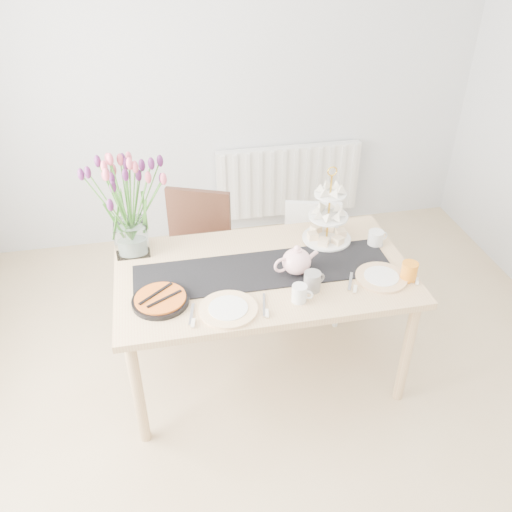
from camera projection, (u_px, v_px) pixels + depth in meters
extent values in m
plane|color=tan|center=(295.00, 442.00, 2.92)|extent=(4.50, 4.50, 0.00)
plane|color=silver|center=(225.00, 79.00, 4.01)|extent=(4.00, 0.00, 4.00)
cube|color=white|center=(288.00, 181.00, 4.52)|extent=(1.20, 0.08, 0.60)
cube|color=tan|center=(263.00, 273.00, 2.96)|extent=(1.60, 0.90, 0.04)
cylinder|color=tan|center=(138.00, 393.00, 2.75)|extent=(0.06, 0.06, 0.71)
cylinder|color=tan|center=(407.00, 353.00, 2.98)|extent=(0.06, 0.06, 0.71)
cylinder|color=tan|center=(135.00, 301.00, 3.36)|extent=(0.06, 0.06, 0.71)
cylinder|color=tan|center=(358.00, 273.00, 3.60)|extent=(0.06, 0.06, 0.71)
cube|color=#361B13|center=(193.00, 262.00, 3.56)|extent=(0.56, 0.56, 0.04)
cube|color=#361B13|center=(199.00, 218.00, 3.59)|extent=(0.41, 0.20, 0.41)
cylinder|color=#361B13|center=(161.00, 303.00, 3.57)|extent=(0.04, 0.04, 0.42)
cylinder|color=#361B13|center=(214.00, 309.00, 3.52)|extent=(0.04, 0.04, 0.42)
cylinder|color=#361B13|center=(178.00, 271.00, 3.86)|extent=(0.04, 0.04, 0.42)
cylinder|color=#361B13|center=(227.00, 277.00, 3.81)|extent=(0.04, 0.04, 0.42)
cube|color=white|center=(311.00, 264.00, 3.64)|extent=(0.46, 0.46, 0.04)
cube|color=white|center=(312.00, 226.00, 3.67)|extent=(0.37, 0.14, 0.36)
cylinder|color=white|center=(283.00, 303.00, 3.62)|extent=(0.04, 0.04, 0.36)
cylinder|color=white|center=(337.00, 305.00, 3.60)|extent=(0.04, 0.04, 0.36)
cylinder|color=white|center=(284.00, 271.00, 3.91)|extent=(0.04, 0.04, 0.36)
cylinder|color=white|center=(334.00, 273.00, 3.89)|extent=(0.04, 0.04, 0.36)
cube|color=black|center=(264.00, 270.00, 2.95)|extent=(1.40, 0.35, 0.01)
cube|color=silver|center=(132.00, 237.00, 3.06)|extent=(0.18, 0.18, 0.18)
cylinder|color=gold|center=(329.00, 209.00, 3.09)|extent=(0.01, 0.01, 0.42)
cylinder|color=white|center=(326.00, 238.00, 3.20)|extent=(0.29, 0.29, 0.01)
cylinder|color=white|center=(328.00, 216.00, 3.11)|extent=(0.23, 0.23, 0.01)
cylinder|color=white|center=(330.00, 194.00, 3.03)|extent=(0.18, 0.18, 0.01)
cylinder|color=silver|center=(376.00, 238.00, 3.14)|extent=(0.10, 0.10, 0.09)
cylinder|color=black|center=(161.00, 301.00, 2.71)|extent=(0.29, 0.29, 0.02)
cylinder|color=orange|center=(160.00, 298.00, 2.70)|extent=(0.26, 0.26, 0.01)
cylinder|color=gray|center=(312.00, 281.00, 2.78)|extent=(0.11, 0.11, 0.10)
cylinder|color=silver|center=(299.00, 293.00, 2.71)|extent=(0.10, 0.10, 0.09)
cylinder|color=orange|center=(409.00, 271.00, 2.86)|extent=(0.12, 0.12, 0.10)
cylinder|color=white|center=(228.00, 309.00, 2.67)|extent=(0.34, 0.34, 0.02)
cylinder|color=silver|center=(381.00, 277.00, 2.89)|extent=(0.36, 0.36, 0.01)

